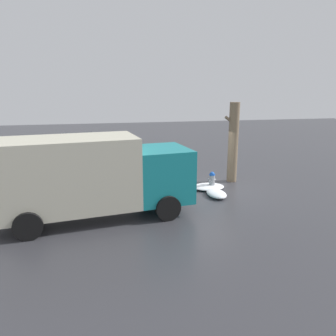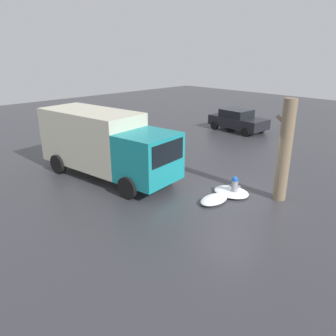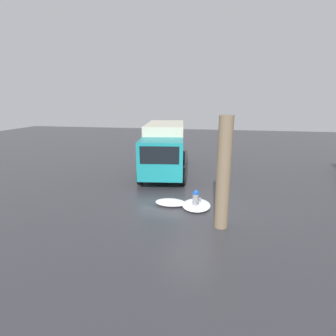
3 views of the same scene
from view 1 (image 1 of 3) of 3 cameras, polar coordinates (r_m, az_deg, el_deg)
The scene contains 7 objects.
ground_plane at distance 15.37m, azimuth 7.62°, elevation -3.59°, with size 60.00×60.00×0.00m, color #38383D.
fire_hydrant at distance 15.25m, azimuth 7.65°, elevation -2.09°, with size 0.44×0.38×0.82m.
tree_trunk at distance 16.34m, azimuth 11.27°, elevation 4.39°, with size 0.73×0.48×3.90m.
delivery_truck at distance 11.78m, azimuth -13.44°, elevation -1.16°, with size 7.12×3.23×2.94m.
parked_car at distance 23.62m, azimuth -15.13°, elevation 4.12°, with size 4.16×2.30×1.51m.
snow_pile_by_hydrant at distance 15.31m, azimuth 7.06°, elevation -3.25°, with size 1.46×1.17×0.20m.
snow_pile_curbside at distance 14.32m, azimuth 8.43°, elevation -4.42°, with size 0.78×1.32×0.25m.
Camera 1 is at (5.02, 13.78, 4.58)m, focal length 35.00 mm.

